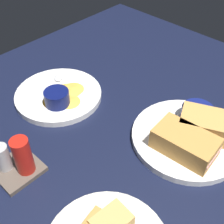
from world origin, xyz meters
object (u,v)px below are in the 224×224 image
plate_sandwich_main (187,138)px  sandwich_half_far (210,125)px  ramekin_dark_sauce (197,114)px  condiment_caddy (17,161)px  spoon_by_gravy_ramekin (58,81)px  sandwich_half_near (185,143)px  spoon_by_dark_ramekin (179,130)px  ramekin_light_gravy (57,97)px  plate_chips_companion (59,95)px

plate_sandwich_main → sandwich_half_far: sandwich_half_far is taller
sandwich_half_far → ramekin_dark_sauce: 4.55cm
condiment_caddy → ramekin_dark_sauce: bearing=-117.1°
plate_sandwich_main → spoon_by_gravy_ramekin: bearing=11.2°
sandwich_half_near → ramekin_dark_sauce: sandwich_half_near is taller
sandwich_half_far → condiment_caddy: (22.99, 34.98, -0.59)cm
spoon_by_dark_ramekin → ramekin_light_gravy: ramekin_light_gravy is taller
plate_chips_companion → sandwich_half_near: bearing=-170.3°
ramekin_dark_sauce → spoon_by_dark_ramekin: size_ratio=0.75×
sandwich_half_near → ramekin_light_gravy: (31.64, 8.85, -0.36)cm
spoon_by_gravy_ramekin → ramekin_light_gravy: bearing=140.5°
ramekin_dark_sauce → sandwich_half_far: bearing=158.0°
sandwich_half_near → spoon_by_dark_ramekin: 6.08cm
plate_sandwich_main → condiment_caddy: (20.10, 31.21, 2.61)cm
ramekin_dark_sauce → condiment_caddy: bearing=62.9°
ramekin_light_gravy → spoon_by_gravy_ramekin: ramekin_light_gravy is taller
ramekin_dark_sauce → plate_sandwich_main: bearing=103.5°
ramekin_light_gravy → spoon_by_gravy_ramekin: bearing=-39.5°
condiment_caddy → ramekin_light_gravy: bearing=-61.6°
sandwich_half_near → plate_chips_companion: bearing=9.7°
plate_chips_companion → spoon_by_gravy_ramekin: spoon_by_gravy_ramekin is taller
plate_chips_companion → ramekin_light_gravy: (-3.42, 2.85, 2.84)cm
spoon_by_dark_ramekin → ramekin_dark_sauce: bearing=-98.4°
sandwich_half_far → ramekin_light_gravy: size_ratio=2.39×
ramekin_light_gravy → condiment_caddy: 20.43cm
plate_chips_companion → spoon_by_gravy_ramekin: (3.76, -3.07, 1.16)cm
sandwich_half_near → condiment_caddy: condiment_caddy is taller
plate_chips_companion → ramekin_light_gravy: ramekin_light_gravy is taller
sandwich_half_far → plate_chips_companion: size_ratio=0.66×
ramekin_light_gravy → plate_sandwich_main: bearing=-156.1°
sandwich_half_near → spoon_by_gravy_ramekin: sandwich_half_near is taller
spoon_by_dark_ramekin → plate_chips_companion: (31.08, 10.13, -1.16)cm
plate_chips_companion → sandwich_half_far: bearing=-158.6°
sandwich_half_near → condiment_caddy: bearing=50.7°
sandwich_half_far → condiment_caddy: condiment_caddy is taller
spoon_by_dark_ramekin → plate_chips_companion: spoon_by_dark_ramekin is taller
spoon_by_dark_ramekin → plate_chips_companion: bearing=18.0°
sandwich_half_far → condiment_caddy: 41.86cm
sandwich_half_near → plate_chips_companion: 35.71cm
plate_chips_companion → condiment_caddy: condiment_caddy is taller
spoon_by_dark_ramekin → ramekin_light_gravy: (27.67, 12.97, 1.68)cm
sandwich_half_far → ramekin_dark_sauce: size_ratio=2.00×
plate_sandwich_main → condiment_caddy: size_ratio=2.63×
sandwich_half_near → sandwich_half_far: same height
ramekin_dark_sauce → spoon_by_gravy_ramekin: 37.95cm
sandwich_half_far → ramekin_dark_sauce: sandwich_half_far is taller
sandwich_half_near → plate_chips_companion: size_ratio=0.60×
ramekin_dark_sauce → spoon_by_dark_ramekin: 6.04cm
sandwich_half_near → sandwich_half_far: bearing=-97.5°
plate_sandwich_main → ramekin_dark_sauce: ramekin_dark_sauce is taller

